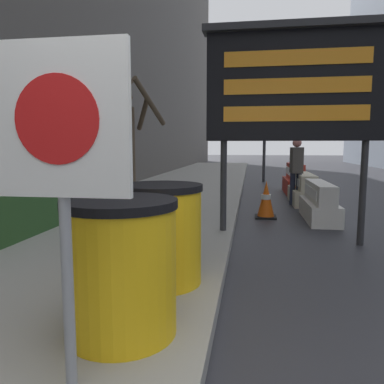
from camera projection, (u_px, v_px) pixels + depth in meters
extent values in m
cube|color=#284C23|center=(42.00, 203.00, 6.50)|extent=(0.90, 6.76, 0.68)
cylinder|color=#4C3D2D|center=(130.00, 150.00, 10.52)|extent=(0.30, 0.30, 2.39)
cylinder|color=#4C3D2D|center=(105.00, 93.00, 10.41)|extent=(0.18, 1.42, 1.30)
cylinder|color=#4C3D2D|center=(119.00, 113.00, 10.70)|extent=(0.60, 0.88, 1.15)
cylinder|color=#4C3D2D|center=(150.00, 102.00, 9.99)|extent=(0.56, 1.48, 1.19)
cylinder|color=#4C3D2D|center=(143.00, 114.00, 10.61)|extent=(0.61, 0.80, 0.91)
cylinder|color=#4C3D2D|center=(117.00, 101.00, 10.75)|extent=(0.75, 1.05, 1.41)
cylinder|color=yellow|center=(121.00, 271.00, 2.61)|extent=(0.77, 0.77, 0.90)
cylinder|color=black|center=(119.00, 204.00, 2.55)|extent=(0.80, 0.80, 0.06)
cylinder|color=yellow|center=(161.00, 237.00, 3.60)|extent=(0.77, 0.77, 0.90)
cylinder|color=black|center=(161.00, 187.00, 3.54)|extent=(0.80, 0.80, 0.06)
cylinder|color=gray|center=(67.00, 263.00, 1.91)|extent=(0.06, 0.06, 1.45)
cube|color=white|center=(59.00, 120.00, 1.80)|extent=(0.72, 0.04, 0.75)
cylinder|color=red|center=(56.00, 119.00, 1.78)|extent=(0.43, 0.01, 0.43)
cylinder|color=#28282B|center=(223.00, 191.00, 5.82)|extent=(0.10, 0.10, 1.55)
cylinder|color=#28282B|center=(363.00, 194.00, 5.50)|extent=(0.10, 0.10, 1.55)
cube|color=black|center=(295.00, 87.00, 5.47)|extent=(2.57, 0.24, 1.56)
cube|color=#28282B|center=(297.00, 26.00, 5.30)|extent=(2.69, 0.34, 0.10)
cube|color=orange|center=(297.00, 57.00, 5.30)|extent=(2.05, 0.02, 0.22)
cube|color=orange|center=(296.00, 86.00, 5.34)|extent=(2.05, 0.02, 0.22)
cube|color=orange|center=(295.00, 113.00, 5.39)|extent=(2.05, 0.02, 0.22)
cube|color=silver|center=(319.00, 211.00, 7.46)|extent=(0.56, 1.79, 0.38)
cube|color=silver|center=(320.00, 192.00, 7.42)|extent=(0.33, 1.79, 0.38)
cube|color=white|center=(311.00, 192.00, 7.44)|extent=(0.02, 1.43, 0.19)
cube|color=beige|center=(304.00, 196.00, 9.64)|extent=(0.64, 1.82, 0.38)
cube|color=beige|center=(304.00, 181.00, 9.59)|extent=(0.39, 1.82, 0.38)
cube|color=white|center=(296.00, 181.00, 9.63)|extent=(0.02, 1.45, 0.19)
cube|color=red|center=(295.00, 186.00, 11.66)|extent=(0.60, 1.95, 0.46)
cube|color=red|center=(295.00, 171.00, 11.60)|extent=(0.36, 1.95, 0.46)
cube|color=white|center=(289.00, 171.00, 11.63)|extent=(0.02, 1.56, 0.23)
cube|color=black|center=(297.00, 203.00, 9.64)|extent=(0.35, 0.35, 0.04)
cone|color=#EA560F|center=(297.00, 191.00, 9.60)|extent=(0.28, 0.28, 0.59)
cylinder|color=white|center=(297.00, 189.00, 9.60)|extent=(0.16, 0.16, 0.08)
cube|color=black|center=(266.00, 217.00, 7.70)|extent=(0.43, 0.43, 0.04)
cone|color=#EA560F|center=(266.00, 198.00, 7.66)|extent=(0.34, 0.34, 0.72)
cylinder|color=white|center=(266.00, 197.00, 7.65)|extent=(0.20, 0.20, 0.10)
cylinder|color=#2D2D30|center=(265.00, 129.00, 15.13)|extent=(0.12, 0.12, 4.27)
cube|color=#23281E|center=(266.00, 85.00, 14.76)|extent=(0.28, 0.28, 0.84)
sphere|color=#360605|center=(266.00, 77.00, 14.58)|extent=(0.15, 0.15, 0.15)
sphere|color=gold|center=(266.00, 85.00, 14.61)|extent=(0.15, 0.15, 0.15)
sphere|color=black|center=(266.00, 92.00, 14.65)|extent=(0.15, 0.15, 0.15)
cylinder|color=#23283D|center=(292.00, 189.00, 9.38)|extent=(0.13, 0.13, 0.80)
cylinder|color=#23283D|center=(299.00, 189.00, 9.36)|extent=(0.13, 0.13, 0.80)
cube|color=#47423D|center=(297.00, 160.00, 9.28)|extent=(0.29, 0.45, 0.64)
sphere|color=#C9756C|center=(297.00, 143.00, 9.23)|extent=(0.22, 0.22, 0.22)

